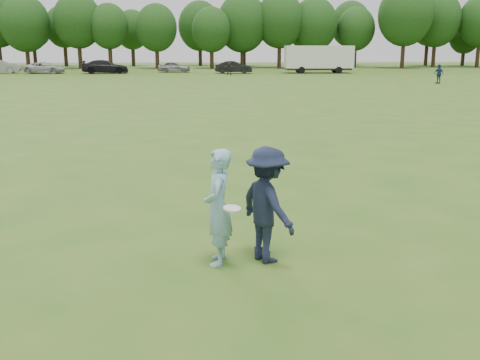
{
  "coord_description": "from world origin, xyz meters",
  "views": [
    {
      "loc": [
        -1.22,
        -8.58,
        3.39
      ],
      "look_at": [
        -0.8,
        0.83,
        1.1
      ],
      "focal_mm": 42.0,
      "sensor_mm": 36.0,
      "label": 1
    }
  ],
  "objects_px": {
    "defender": "(267,205)",
    "player_far_b": "(439,74)",
    "car_d": "(105,67)",
    "car_c": "(45,68)",
    "thrower": "(218,207)",
    "car_f": "(234,67)",
    "cargo_trailer": "(319,58)",
    "car_e": "(174,67)",
    "player_far_d": "(229,68)"
  },
  "relations": [
    {
      "from": "player_far_b",
      "to": "car_f",
      "type": "bearing_deg",
      "value": -164.84
    },
    {
      "from": "thrower",
      "to": "player_far_d",
      "type": "height_order",
      "value": "thrower"
    },
    {
      "from": "thrower",
      "to": "car_e",
      "type": "distance_m",
      "value": 61.7
    },
    {
      "from": "thrower",
      "to": "player_far_d",
      "type": "xyz_separation_m",
      "value": [
        1.62,
        55.57,
        -0.15
      ]
    },
    {
      "from": "car_c",
      "to": "player_far_d",
      "type": "bearing_deg",
      "value": -97.73
    },
    {
      "from": "thrower",
      "to": "player_far_b",
      "type": "relative_size",
      "value": 1.1
    },
    {
      "from": "player_far_b",
      "to": "player_far_d",
      "type": "relative_size",
      "value": 1.08
    },
    {
      "from": "defender",
      "to": "player_far_b",
      "type": "bearing_deg",
      "value": -55.5
    },
    {
      "from": "thrower",
      "to": "defender",
      "type": "bearing_deg",
      "value": 100.5
    },
    {
      "from": "defender",
      "to": "player_far_b",
      "type": "relative_size",
      "value": 1.11
    },
    {
      "from": "player_far_b",
      "to": "car_e",
      "type": "distance_m",
      "value": 32.16
    },
    {
      "from": "thrower",
      "to": "defender",
      "type": "relative_size",
      "value": 0.99
    },
    {
      "from": "player_far_b",
      "to": "car_d",
      "type": "distance_m",
      "value": 37.48
    },
    {
      "from": "thrower",
      "to": "car_c",
      "type": "height_order",
      "value": "thrower"
    },
    {
      "from": "defender",
      "to": "car_d",
      "type": "height_order",
      "value": "defender"
    },
    {
      "from": "defender",
      "to": "player_far_b",
      "type": "height_order",
      "value": "defender"
    },
    {
      "from": "thrower",
      "to": "car_f",
      "type": "xyz_separation_m",
      "value": [
        2.21,
        58.84,
        -0.2
      ]
    },
    {
      "from": "thrower",
      "to": "car_e",
      "type": "xyz_separation_m",
      "value": [
        -4.96,
        61.5,
        -0.25
      ]
    },
    {
      "from": "car_e",
      "to": "car_c",
      "type": "bearing_deg",
      "value": 100.79
    },
    {
      "from": "defender",
      "to": "car_c",
      "type": "height_order",
      "value": "defender"
    },
    {
      "from": "car_e",
      "to": "player_far_b",
      "type": "bearing_deg",
      "value": -126.66
    },
    {
      "from": "car_d",
      "to": "defender",
      "type": "bearing_deg",
      "value": -172.59
    },
    {
      "from": "player_far_d",
      "to": "car_c",
      "type": "bearing_deg",
      "value": 149.65
    },
    {
      "from": "defender",
      "to": "player_far_b",
      "type": "xyz_separation_m",
      "value": [
        18.82,
        40.65,
        -0.09
      ]
    },
    {
      "from": "thrower",
      "to": "cargo_trailer",
      "type": "bearing_deg",
      "value": 172.85
    },
    {
      "from": "thrower",
      "to": "car_c",
      "type": "bearing_deg",
      "value": -156.87
    },
    {
      "from": "defender",
      "to": "player_far_b",
      "type": "distance_m",
      "value": 44.79
    },
    {
      "from": "defender",
      "to": "thrower",
      "type": "bearing_deg",
      "value": 65.23
    },
    {
      "from": "player_far_d",
      "to": "car_e",
      "type": "distance_m",
      "value": 8.86
    },
    {
      "from": "player_far_b",
      "to": "defender",
      "type": "bearing_deg",
      "value": -53.51
    },
    {
      "from": "car_c",
      "to": "car_d",
      "type": "distance_m",
      "value": 7.07
    },
    {
      "from": "player_far_d",
      "to": "cargo_trailer",
      "type": "bearing_deg",
      "value": -0.33
    },
    {
      "from": "player_far_b",
      "to": "car_c",
      "type": "relative_size",
      "value": 0.35
    },
    {
      "from": "thrower",
      "to": "car_c",
      "type": "distance_m",
      "value": 62.86
    },
    {
      "from": "car_c",
      "to": "player_far_b",
      "type": "bearing_deg",
      "value": -112.65
    },
    {
      "from": "defender",
      "to": "car_f",
      "type": "relative_size",
      "value": 0.42
    },
    {
      "from": "car_e",
      "to": "cargo_trailer",
      "type": "distance_m",
      "value": 17.48
    },
    {
      "from": "player_far_d",
      "to": "car_c",
      "type": "xyz_separation_m",
      "value": [
        -21.59,
        4.03,
        -0.12
      ]
    },
    {
      "from": "player_far_d",
      "to": "car_d",
      "type": "height_order",
      "value": "car_d"
    },
    {
      "from": "player_far_b",
      "to": "cargo_trailer",
      "type": "bearing_deg",
      "value": 172.58
    },
    {
      "from": "player_far_d",
      "to": "car_e",
      "type": "relative_size",
      "value": 0.4
    },
    {
      "from": "defender",
      "to": "car_e",
      "type": "height_order",
      "value": "defender"
    },
    {
      "from": "player_far_d",
      "to": "car_f",
      "type": "relative_size",
      "value": 0.35
    },
    {
      "from": "car_e",
      "to": "car_f",
      "type": "xyz_separation_m",
      "value": [
        7.17,
        -2.67,
        0.05
      ]
    },
    {
      "from": "player_far_d",
      "to": "car_c",
      "type": "height_order",
      "value": "player_far_d"
    },
    {
      "from": "car_d",
      "to": "cargo_trailer",
      "type": "bearing_deg",
      "value": -95.7
    },
    {
      "from": "defender",
      "to": "car_d",
      "type": "relative_size",
      "value": 0.35
    },
    {
      "from": "thrower",
      "to": "defender",
      "type": "distance_m",
      "value": 0.78
    },
    {
      "from": "player_far_d",
      "to": "player_far_b",
      "type": "bearing_deg",
      "value": -59.31
    },
    {
      "from": "defender",
      "to": "car_e",
      "type": "xyz_separation_m",
      "value": [
        -5.73,
        61.42,
        -0.26
      ]
    }
  ]
}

